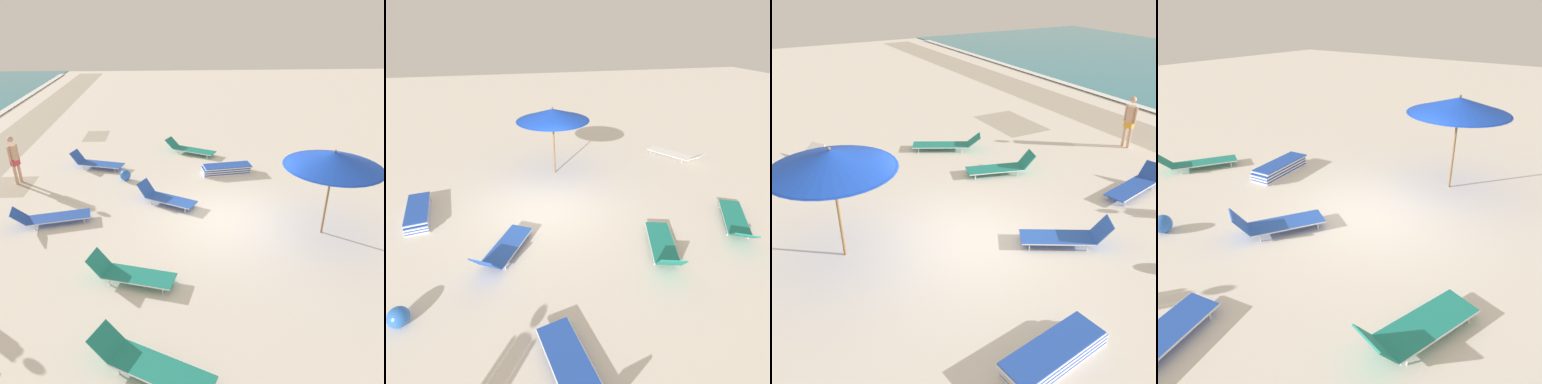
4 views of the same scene
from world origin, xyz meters
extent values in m
cube|color=silver|center=(0.00, 0.00, -0.08)|extent=(60.00, 60.00, 0.16)
cylinder|color=olive|center=(-0.78, -2.49, 1.11)|extent=(0.06, 0.06, 2.22)
cone|color=blue|center=(-0.78, -2.49, 2.22)|extent=(2.59, 2.59, 0.40)
cylinder|color=#13359C|center=(-0.78, -2.49, 2.03)|extent=(2.51, 2.51, 0.01)
sphere|color=olive|center=(-0.78, -2.49, 2.46)|extent=(0.07, 0.07, 0.07)
cube|color=blue|center=(3.62, -0.36, 0.06)|extent=(0.84, 1.87, 0.03)
cube|color=silver|center=(3.62, -0.36, 0.03)|extent=(0.86, 1.90, 0.04)
cube|color=blue|center=(3.62, -0.36, 0.14)|extent=(0.84, 1.87, 0.03)
cube|color=silver|center=(3.62, -0.36, 0.11)|extent=(0.86, 1.90, 0.04)
cube|color=blue|center=(3.62, -0.36, 0.23)|extent=(0.84, 1.87, 0.03)
cube|color=silver|center=(3.62, -0.36, 0.20)|extent=(0.86, 1.90, 0.04)
cube|color=blue|center=(3.62, -0.42, 0.31)|extent=(0.84, 1.87, 0.03)
cube|color=silver|center=(3.62, -0.42, 0.28)|extent=(0.86, 1.90, 0.04)
cube|color=#1E8475|center=(-2.66, 2.53, 0.17)|extent=(1.06, 1.76, 0.03)
cylinder|color=silver|center=(-2.95, 2.62, 0.17)|extent=(0.51, 1.59, 0.03)
cylinder|color=silver|center=(-2.37, 2.44, 0.17)|extent=(0.51, 1.59, 0.03)
cube|color=#1E8475|center=(-2.37, 3.49, 0.39)|extent=(0.66, 0.52, 0.44)
cylinder|color=silver|center=(-3.09, 1.98, 0.08)|extent=(0.03, 0.03, 0.16)
cylinder|color=silver|center=(-2.60, 1.84, 0.08)|extent=(0.03, 0.03, 0.16)
cylinder|color=silver|center=(-2.72, 3.22, 0.08)|extent=(0.03, 0.03, 0.16)
cylinder|color=silver|center=(-2.23, 3.07, 0.08)|extent=(0.03, 0.03, 0.16)
cube|color=blue|center=(1.12, 1.75, 0.17)|extent=(1.33, 1.69, 0.03)
cylinder|color=silver|center=(0.86, 1.90, 0.17)|extent=(0.84, 1.41, 0.03)
cylinder|color=silver|center=(1.38, 1.60, 0.17)|extent=(0.84, 1.41, 0.03)
cube|color=blue|center=(1.61, 2.59, 0.39)|extent=(0.68, 0.60, 0.46)
cylinder|color=silver|center=(0.58, 1.34, 0.08)|extent=(0.03, 0.03, 0.16)
cylinder|color=silver|center=(1.02, 1.08, 0.08)|extent=(0.03, 0.03, 0.16)
cylinder|color=silver|center=(1.21, 2.42, 0.08)|extent=(0.03, 0.03, 0.16)
cylinder|color=silver|center=(1.65, 2.17, 0.08)|extent=(0.03, 0.03, 0.16)
cube|color=white|center=(-5.81, -2.90, 0.17)|extent=(1.52, 1.88, 0.03)
cylinder|color=silver|center=(-6.06, -3.07, 0.17)|extent=(1.04, 1.57, 0.03)
cylinder|color=silver|center=(-5.56, -2.74, 0.17)|extent=(1.04, 1.57, 0.03)
cube|color=white|center=(-6.45, -1.93, 0.32)|extent=(0.75, 0.72, 0.31)
cylinder|color=silver|center=(-5.63, -3.65, 0.08)|extent=(0.03, 0.03, 0.16)
cylinder|color=silver|center=(-5.20, -3.37, 0.08)|extent=(0.03, 0.03, 0.16)
cylinder|color=silver|center=(-6.42, -2.44, 0.08)|extent=(0.03, 0.03, 0.16)
cylinder|color=silver|center=(-5.99, -2.16, 0.08)|extent=(0.03, 0.03, 0.16)
cube|color=#1E8475|center=(-5.21, 1.97, 0.17)|extent=(1.41, 1.91, 0.03)
cylinder|color=silver|center=(-5.47, 2.12, 0.17)|extent=(0.90, 1.64, 0.03)
cylinder|color=silver|center=(-4.94, 1.83, 0.17)|extent=(0.90, 1.64, 0.03)
cube|color=#1E8475|center=(-4.66, 2.98, 0.35)|extent=(0.72, 0.67, 0.36)
cylinder|color=silver|center=(-5.77, 1.46, 0.08)|extent=(0.03, 0.03, 0.16)
cylinder|color=silver|center=(-5.32, 1.22, 0.08)|extent=(0.03, 0.03, 0.16)
cylinder|color=silver|center=(-5.09, 2.73, 0.08)|extent=(0.03, 0.03, 0.16)
cylinder|color=silver|center=(-4.64, 2.49, 0.08)|extent=(0.03, 0.03, 0.16)
cube|color=blue|center=(0.23, 5.09, 0.17)|extent=(0.96, 1.85, 0.03)
cylinder|color=silver|center=(-0.07, 5.03, 0.17)|extent=(0.40, 1.73, 0.03)
cylinder|color=silver|center=(0.52, 5.15, 0.17)|extent=(0.40, 1.73, 0.03)
cylinder|color=silver|center=(0.12, 4.36, 0.08)|extent=(0.03, 0.03, 0.16)
cylinder|color=silver|center=(0.62, 4.47, 0.08)|extent=(0.03, 0.03, 0.16)
sphere|color=blue|center=(3.18, 3.44, 0.20)|extent=(0.40, 0.40, 0.40)
camera|label=1|loc=(-9.61, 1.71, 5.76)|focal=35.00mm
camera|label=2|loc=(0.79, 7.85, 4.95)|focal=28.00mm
camera|label=3|loc=(7.07, -3.92, 5.48)|focal=40.00mm
camera|label=4|loc=(-4.25, 6.51, 4.33)|focal=35.00mm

